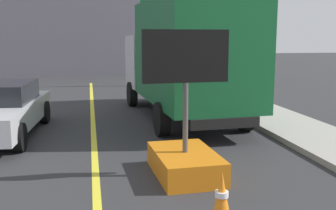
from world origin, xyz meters
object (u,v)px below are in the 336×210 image
Objects in this scene: arrow_board_trailer at (185,150)px; box_truck at (184,58)px; highway_guide_sign at (178,20)px; traffic_cone_mid_lane at (222,198)px.

box_truck is at bearing 77.15° from arrow_board_trailer.
highway_guide_sign is (1.65, 8.52, 1.50)m from box_truck.
arrow_board_trailer is 0.54× the size of highway_guide_sign.
box_truck reaches higher than traffic_cone_mid_lane.
highway_guide_sign reaches higher than arrow_board_trailer.
box_truck reaches higher than arrow_board_trailer.
traffic_cone_mid_lane is at bearing -100.04° from highway_guide_sign.
box_truck is (1.16, 5.11, 1.44)m from arrow_board_trailer.
highway_guide_sign is 16.19m from traffic_cone_mid_lane.
box_truck is at bearing -100.93° from highway_guide_sign.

